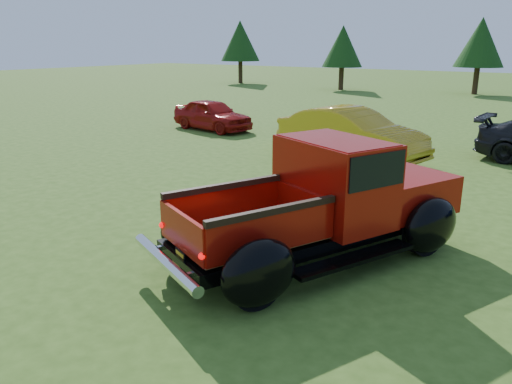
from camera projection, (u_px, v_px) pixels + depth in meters
ground at (247, 264)px, 7.87m from camera, size 120.00×120.00×0.00m
tree_far_west at (240, 41)px, 42.48m from camera, size 3.33×3.33×5.20m
tree_west at (343, 46)px, 36.39m from camera, size 2.94×2.94×4.60m
tree_mid_left at (480, 42)px, 33.03m from camera, size 3.20×3.20×5.00m
pickup_truck at (334, 200)px, 8.08m from camera, size 3.95×5.44×1.90m
show_car_red at (212, 115)px, 19.87m from camera, size 3.75×1.98×1.22m
show_car_yellow at (351, 134)px, 14.81m from camera, size 4.81×2.46×1.51m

